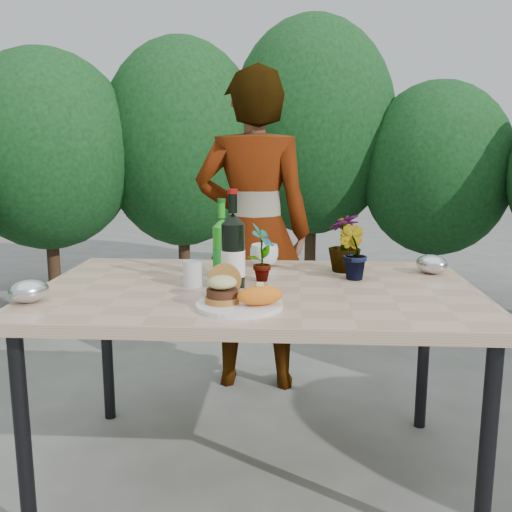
# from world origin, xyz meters

# --- Properties ---
(ground) EXTENTS (80.00, 80.00, 0.00)m
(ground) POSITION_xyz_m (0.00, 0.00, 0.00)
(ground) COLOR #60605C
(ground) RESTS_ON ground
(patio_table) EXTENTS (1.60, 1.00, 0.75)m
(patio_table) POSITION_xyz_m (0.00, 0.00, 0.69)
(patio_table) COLOR tan
(patio_table) RESTS_ON ground
(shrub_hedge) EXTENTS (6.95, 5.20, 2.35)m
(shrub_hedge) POSITION_xyz_m (-0.01, 1.65, 1.18)
(shrub_hedge) COLOR #382316
(shrub_hedge) RESTS_ON ground
(dinner_plate) EXTENTS (0.28, 0.28, 0.01)m
(dinner_plate) POSITION_xyz_m (-0.04, -0.28, 0.76)
(dinner_plate) COLOR white
(dinner_plate) RESTS_ON patio_table
(burger_stack) EXTENTS (0.11, 0.16, 0.11)m
(burger_stack) POSITION_xyz_m (-0.10, -0.26, 0.81)
(burger_stack) COLOR #B7722D
(burger_stack) RESTS_ON dinner_plate
(sweet_potato) EXTENTS (0.17, 0.12, 0.06)m
(sweet_potato) POSITION_xyz_m (0.03, -0.30, 0.80)
(sweet_potato) COLOR orange
(sweet_potato) RESTS_ON dinner_plate
(grilled_veg) EXTENTS (0.08, 0.05, 0.03)m
(grilled_veg) POSITION_xyz_m (-0.02, -0.19, 0.78)
(grilled_veg) COLOR olive
(grilled_veg) RESTS_ON dinner_plate
(wine_bottle) EXTENTS (0.09, 0.09, 0.36)m
(wine_bottle) POSITION_xyz_m (-0.08, -0.04, 0.88)
(wine_bottle) COLOR black
(wine_bottle) RESTS_ON patio_table
(sparkling_water) EXTENTS (0.07, 0.07, 0.31)m
(sparkling_water) POSITION_xyz_m (-0.15, 0.16, 0.86)
(sparkling_water) COLOR #22951B
(sparkling_water) RESTS_ON patio_table
(plastic_cup) EXTENTS (0.07, 0.07, 0.09)m
(plastic_cup) POSITION_xyz_m (-0.24, -0.01, 0.80)
(plastic_cup) COLOR silver
(plastic_cup) RESTS_ON patio_table
(seedling_left) EXTENTS (0.12, 0.14, 0.22)m
(seedling_left) POSITION_xyz_m (0.01, 0.09, 0.86)
(seedling_left) COLOR #2B5A1E
(seedling_left) RESTS_ON patio_table
(seedling_mid) EXTENTS (0.15, 0.15, 0.21)m
(seedling_mid) POSITION_xyz_m (0.36, 0.15, 0.86)
(seedling_mid) COLOR #20511B
(seedling_mid) RESTS_ON patio_table
(seedling_right) EXTENTS (0.19, 0.19, 0.24)m
(seedling_right) POSITION_xyz_m (0.34, 0.28, 0.87)
(seedling_right) COLOR #1E541D
(seedling_right) RESTS_ON patio_table
(blue_bowl) EXTENTS (0.14, 0.14, 0.10)m
(blue_bowl) POSITION_xyz_m (0.01, 0.37, 0.80)
(blue_bowl) COLOR silver
(blue_bowl) RESTS_ON patio_table
(foil_packet_left) EXTENTS (0.17, 0.17, 0.08)m
(foil_packet_left) POSITION_xyz_m (-0.74, -0.26, 0.79)
(foil_packet_left) COLOR silver
(foil_packet_left) RESTS_ON patio_table
(foil_packet_right) EXTENTS (0.17, 0.17, 0.08)m
(foil_packet_right) POSITION_xyz_m (0.69, 0.26, 0.79)
(foil_packet_right) COLOR silver
(foil_packet_right) RESTS_ON patio_table
(person) EXTENTS (0.60, 0.40, 1.65)m
(person) POSITION_xyz_m (-0.07, 0.87, 0.82)
(person) COLOR #995F4C
(person) RESTS_ON ground
(terracotta_pot) EXTENTS (0.17, 0.17, 0.14)m
(terracotta_pot) POSITION_xyz_m (-1.61, 2.00, 0.07)
(terracotta_pot) COLOR #B2612D
(terracotta_pot) RESTS_ON ground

